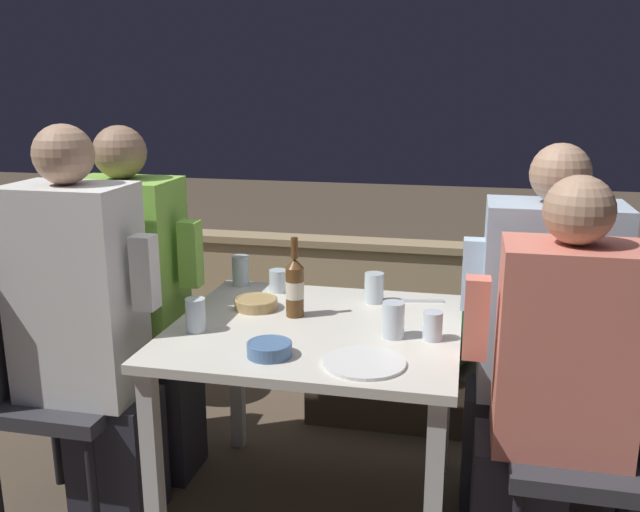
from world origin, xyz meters
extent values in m
cube|color=tan|center=(0.00, 1.65, 0.29)|extent=(9.00, 0.14, 0.58)
cube|color=tan|center=(0.00, 1.65, 0.60)|extent=(9.00, 0.18, 0.04)
cube|color=silver|center=(0.00, 0.00, 0.69)|extent=(0.94, 0.87, 0.03)
cube|color=silver|center=(-0.42, -0.38, 0.34)|extent=(0.05, 0.05, 0.68)
cube|color=silver|center=(0.42, -0.38, 0.34)|extent=(0.05, 0.05, 0.68)
cube|color=silver|center=(-0.42, 0.38, 0.34)|extent=(0.05, 0.05, 0.68)
cube|color=silver|center=(0.42, 0.38, 0.34)|extent=(0.05, 0.05, 0.68)
cube|color=brown|center=(0.18, 0.79, 0.14)|extent=(0.74, 0.36, 0.28)
ellipsoid|color=#235628|center=(-0.03, 0.79, 0.42)|extent=(0.33, 0.47, 0.32)
ellipsoid|color=#235628|center=(0.18, 0.79, 0.42)|extent=(0.33, 0.47, 0.32)
ellipsoid|color=#235628|center=(0.38, 0.79, 0.42)|extent=(0.33, 0.47, 0.32)
cube|color=#333338|center=(-0.84, -0.16, 0.43)|extent=(0.42, 0.42, 0.05)
cube|color=#333338|center=(-1.03, -0.16, 0.69)|extent=(0.06, 0.42, 0.47)
cylinder|color=black|center=(-0.66, -0.34, 0.20)|extent=(0.03, 0.03, 0.41)
cylinder|color=black|center=(-1.02, 0.03, 0.20)|extent=(0.03, 0.03, 0.41)
cylinder|color=black|center=(-0.66, 0.03, 0.20)|extent=(0.03, 0.03, 0.41)
cube|color=#282833|center=(-0.67, -0.16, 0.23)|extent=(0.27, 0.23, 0.46)
cube|color=white|center=(-0.77, -0.16, 0.82)|extent=(0.39, 0.26, 0.72)
cube|color=white|center=(-0.52, -0.16, 0.90)|extent=(0.07, 0.07, 0.24)
sphere|color=tan|center=(-0.77, -0.16, 1.27)|extent=(0.19, 0.19, 0.19)
cube|color=#333338|center=(-0.82, 0.15, 0.43)|extent=(0.42, 0.42, 0.05)
cube|color=#333338|center=(-1.00, 0.15, 0.69)|extent=(0.06, 0.42, 0.47)
cylinder|color=black|center=(-1.00, -0.03, 0.20)|extent=(0.03, 0.03, 0.41)
cylinder|color=black|center=(-0.64, -0.03, 0.20)|extent=(0.03, 0.03, 0.41)
cylinder|color=black|center=(-1.00, 0.33, 0.20)|extent=(0.03, 0.03, 0.41)
cylinder|color=black|center=(-0.64, 0.33, 0.20)|extent=(0.03, 0.03, 0.41)
cube|color=#282833|center=(-0.65, 0.15, 0.23)|extent=(0.27, 0.23, 0.46)
cube|color=#8CCC4C|center=(-0.75, 0.15, 0.80)|extent=(0.38, 0.26, 0.69)
cube|color=#8CCC4C|center=(-0.50, 0.15, 0.89)|extent=(0.07, 0.07, 0.24)
sphere|color=#99755B|center=(-0.75, 0.15, 1.25)|extent=(0.19, 0.19, 0.19)
cube|color=#333338|center=(0.83, -0.16, 0.43)|extent=(0.42, 0.42, 0.05)
cylinder|color=black|center=(0.65, 0.02, 0.20)|extent=(0.03, 0.03, 0.41)
cylinder|color=black|center=(1.01, 0.02, 0.20)|extent=(0.03, 0.03, 0.41)
cube|color=#282833|center=(0.66, -0.16, 0.23)|extent=(0.26, 0.23, 0.46)
cube|color=#E07A66|center=(0.76, -0.16, 0.76)|extent=(0.38, 0.26, 0.60)
cube|color=#E07A66|center=(0.51, -0.16, 0.83)|extent=(0.07, 0.07, 0.24)
sphere|color=tan|center=(0.76, -0.16, 1.15)|extent=(0.19, 0.19, 0.19)
cube|color=#333338|center=(0.82, 0.18, 0.43)|extent=(0.42, 0.42, 0.05)
cube|color=#333338|center=(1.00, 0.18, 0.69)|extent=(0.06, 0.42, 0.47)
cylinder|color=black|center=(0.64, 0.00, 0.20)|extent=(0.03, 0.03, 0.41)
cylinder|color=black|center=(1.00, 0.00, 0.20)|extent=(0.03, 0.03, 0.41)
cylinder|color=black|center=(0.64, 0.36, 0.20)|extent=(0.03, 0.03, 0.41)
cylinder|color=black|center=(1.00, 0.36, 0.20)|extent=(0.03, 0.03, 0.41)
cube|color=#282833|center=(0.65, 0.18, 0.23)|extent=(0.30, 0.23, 0.46)
cube|color=silver|center=(0.75, 0.18, 0.79)|extent=(0.43, 0.26, 0.66)
cube|color=silver|center=(0.50, 0.18, 0.86)|extent=(0.07, 0.07, 0.24)
sphere|color=tan|center=(0.75, 0.18, 1.21)|extent=(0.19, 0.19, 0.19)
cylinder|color=brown|center=(-0.09, 0.08, 0.79)|extent=(0.06, 0.06, 0.17)
cylinder|color=beige|center=(-0.09, 0.08, 0.80)|extent=(0.06, 0.06, 0.06)
cone|color=brown|center=(-0.09, 0.08, 0.90)|extent=(0.06, 0.06, 0.03)
cylinder|color=brown|center=(-0.09, 0.08, 0.95)|extent=(0.02, 0.02, 0.07)
cylinder|color=white|center=(0.20, -0.28, 0.71)|extent=(0.24, 0.24, 0.01)
cylinder|color=tan|center=(-0.24, 0.12, 0.73)|extent=(0.15, 0.15, 0.04)
torus|color=tan|center=(-0.24, 0.12, 0.74)|extent=(0.15, 0.15, 0.01)
cylinder|color=#4C709E|center=(-0.08, -0.28, 0.73)|extent=(0.13, 0.13, 0.04)
torus|color=#4C709E|center=(-0.08, -0.28, 0.74)|extent=(0.13, 0.13, 0.01)
cylinder|color=silver|center=(-0.36, -0.13, 0.76)|extent=(0.06, 0.06, 0.11)
cylinder|color=silver|center=(0.15, 0.28, 0.76)|extent=(0.07, 0.07, 0.11)
cylinder|color=silver|center=(0.26, -0.05, 0.77)|extent=(0.07, 0.07, 0.12)
cylinder|color=silver|center=(0.38, -0.05, 0.75)|extent=(0.06, 0.06, 0.09)
cylinder|color=silver|center=(-0.22, 0.33, 0.75)|extent=(0.07, 0.07, 0.09)
cylinder|color=silver|center=(-0.39, 0.38, 0.77)|extent=(0.07, 0.07, 0.12)
cube|color=silver|center=(0.32, 0.32, 0.71)|extent=(0.17, 0.05, 0.01)
cylinder|color=brown|center=(-1.02, 0.66, 0.13)|extent=(0.25, 0.25, 0.26)
cylinder|color=#47331E|center=(-1.02, 0.66, 0.37)|extent=(0.03, 0.03, 0.23)
ellipsoid|color=#235628|center=(-1.02, 0.66, 0.63)|extent=(0.35, 0.35, 0.31)
camera|label=1|loc=(0.47, -2.05, 1.49)|focal=38.00mm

